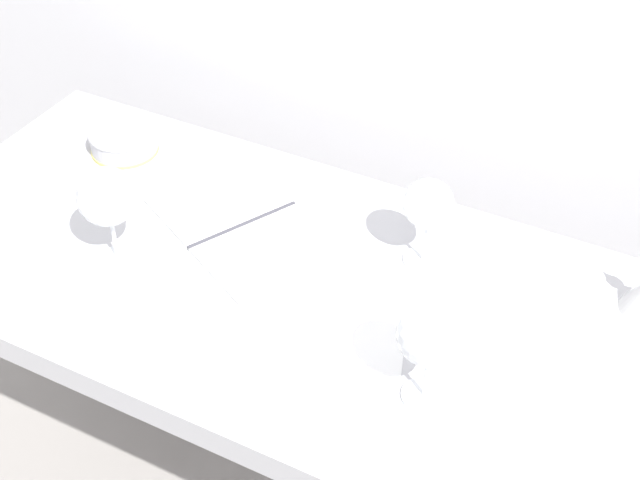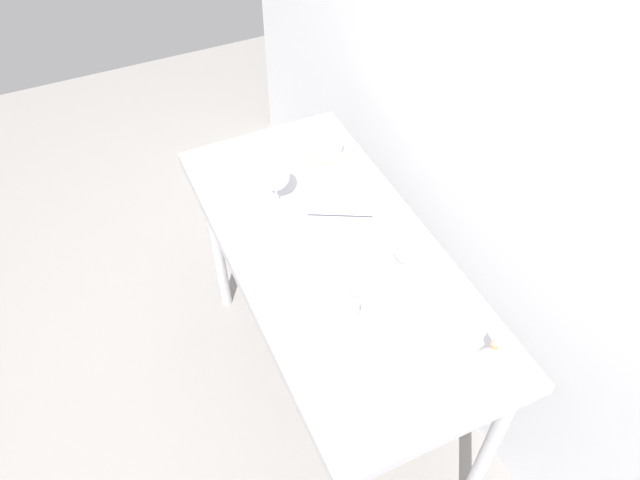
# 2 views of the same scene
# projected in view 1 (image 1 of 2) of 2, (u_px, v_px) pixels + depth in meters

# --- Properties ---
(steel_counter) EXTENTS (1.40, 0.65, 0.90)m
(steel_counter) POSITION_uv_depth(u_px,v_px,m) (283.00, 322.00, 1.59)
(steel_counter) COLOR #AEAEB4
(steel_counter) RESTS_ON ground_plane
(wine_glass_far_right) EXTENTS (0.08, 0.08, 0.17)m
(wine_glass_far_right) POSITION_uv_depth(u_px,v_px,m) (428.00, 206.00, 1.48)
(wine_glass_far_right) COLOR white
(wine_glass_far_right) RESTS_ON steel_counter
(wine_glass_near_right) EXTENTS (0.10, 0.10, 0.18)m
(wine_glass_near_right) POSITION_uv_depth(u_px,v_px,m) (431.00, 336.00, 1.24)
(wine_glass_near_right) COLOR white
(wine_glass_near_right) RESTS_ON steel_counter
(wine_glass_near_left) EXTENTS (0.10, 0.10, 0.19)m
(wine_glass_near_left) POSITION_uv_depth(u_px,v_px,m) (107.00, 199.00, 1.47)
(wine_glass_near_left) COLOR white
(wine_glass_near_left) RESTS_ON steel_counter
(open_notebook) EXTENTS (0.41, 0.36, 0.01)m
(open_notebook) POSITION_uv_depth(u_px,v_px,m) (243.00, 226.00, 1.62)
(open_notebook) COLOR white
(open_notebook) RESTS_ON steel_counter
(tasting_sheet_upper) EXTENTS (0.24, 0.29, 0.00)m
(tasting_sheet_upper) POSITION_uv_depth(u_px,v_px,m) (355.00, 313.00, 1.45)
(tasting_sheet_upper) COLOR white
(tasting_sheet_upper) RESTS_ON steel_counter
(tasting_bowl) EXTENTS (0.14, 0.14, 0.05)m
(tasting_bowl) POSITION_uv_depth(u_px,v_px,m) (124.00, 139.00, 1.79)
(tasting_bowl) COLOR #DBCC66
(tasting_bowl) RESTS_ON steel_counter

